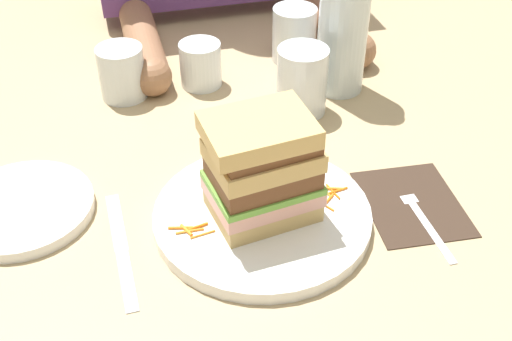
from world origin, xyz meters
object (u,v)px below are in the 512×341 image
at_px(water_bottle, 345,2).
at_px(main_plate, 262,216).
at_px(empty_tumbler_1, 294,35).
at_px(side_plate, 22,208).
at_px(empty_tumbler_0, 122,72).
at_px(napkin_dark, 412,203).
at_px(fork, 420,212).
at_px(knife, 122,251).
at_px(empty_tumbler_2, 201,64).
at_px(juice_glass, 302,84).
at_px(sandwich, 262,169).

bearing_deg(water_bottle, main_plate, -126.12).
xyz_separation_m(empty_tumbler_1, side_plate, (-0.45, -0.30, -0.04)).
xyz_separation_m(empty_tumbler_0, empty_tumbler_1, (0.30, 0.05, 0.01)).
height_order(empty_tumbler_0, empty_tumbler_1, empty_tumbler_1).
bearing_deg(napkin_dark, side_plate, 167.22).
height_order(fork, knife, fork).
bearing_deg(water_bottle, fork, -91.91).
xyz_separation_m(water_bottle, side_plate, (-0.49, -0.19, -0.14)).
bearing_deg(water_bottle, knife, -142.48).
distance_m(napkin_dark, empty_tumbler_0, 0.49).
xyz_separation_m(napkin_dark, empty_tumbler_2, (-0.20, 0.36, 0.03)).
bearing_deg(knife, main_plate, 3.24).
distance_m(main_plate, juice_glass, 0.26).
height_order(water_bottle, empty_tumbler_0, water_bottle).
height_order(napkin_dark, water_bottle, water_bottle).
xyz_separation_m(napkin_dark, empty_tumbler_0, (-0.33, 0.36, 0.04)).
distance_m(sandwich, juice_glass, 0.26).
relative_size(sandwich, juice_glass, 1.33).
distance_m(napkin_dark, juice_glass, 0.26).
bearing_deg(juice_glass, empty_tumbler_2, 138.55).
xyz_separation_m(knife, empty_tumbler_2, (0.16, 0.36, 0.03)).
relative_size(napkin_dark, knife, 0.74).
xyz_separation_m(main_plate, sandwich, (-0.00, -0.00, 0.07)).
bearing_deg(knife, fork, -4.61).
distance_m(main_plate, knife, 0.17).
xyz_separation_m(fork, juice_glass, (-0.07, 0.27, 0.04)).
height_order(main_plate, side_plate, main_plate).
distance_m(napkin_dark, empty_tumbler_1, 0.41).
height_order(napkin_dark, knife, same).
bearing_deg(empty_tumbler_0, fork, -49.40).
distance_m(fork, knife, 0.37).
xyz_separation_m(knife, side_plate, (-0.11, 0.10, 0.01)).
bearing_deg(empty_tumbler_1, juice_glass, -103.48).
distance_m(juice_glass, side_plate, 0.43).
xyz_separation_m(fork, side_plate, (-0.48, 0.13, 0.00)).
relative_size(napkin_dark, juice_glass, 1.43).
xyz_separation_m(napkin_dark, water_bottle, (0.01, 0.30, 0.15)).
height_order(sandwich, juice_glass, sandwich).
height_order(napkin_dark, empty_tumbler_1, empty_tumbler_1).
distance_m(juice_glass, empty_tumbler_2, 0.18).
height_order(sandwich, water_bottle, water_bottle).
xyz_separation_m(empty_tumbler_0, empty_tumbler_2, (0.13, 0.00, -0.01)).
bearing_deg(fork, sandwich, 168.60).
relative_size(knife, juice_glass, 1.93).
relative_size(knife, empty_tumbler_2, 2.76).
height_order(main_plate, juice_glass, juice_glass).
height_order(knife, empty_tumbler_2, empty_tumbler_2).
bearing_deg(napkin_dark, sandwich, 175.04).
height_order(napkin_dark, empty_tumbler_2, empty_tumbler_2).
bearing_deg(main_plate, empty_tumbler_1, 67.40).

